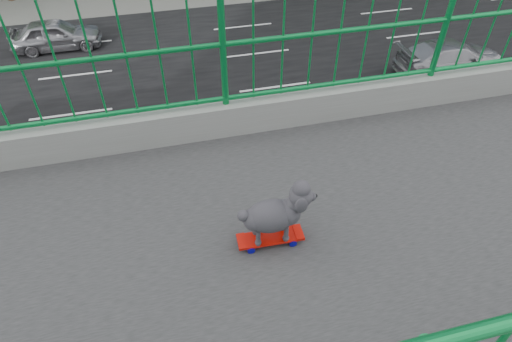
{
  "coord_description": "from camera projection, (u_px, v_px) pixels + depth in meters",
  "views": [
    {
      "loc": [
        1.78,
        3.48,
        9.42
      ],
      "look_at": [
        -0.66,
        4.09,
        7.13
      ],
      "focal_mm": 30.39,
      "sensor_mm": 36.0,
      "label": 1
    }
  ],
  "objects": [
    {
      "name": "road",
      "position": [
        71.0,
        115.0,
        16.3
      ],
      "size": [
        18.0,
        90.0,
        0.02
      ],
      "primitive_type": "cube",
      "color": "black",
      "rests_on": "ground"
    },
    {
      "name": "skateboard",
      "position": [
        270.0,
        238.0,
        3.01
      ],
      "size": [
        0.16,
        0.47,
        0.06
      ],
      "rotation": [
        0.0,
        0.0,
        -0.04
      ],
      "color": "red",
      "rests_on": "footbridge"
    },
    {
      "name": "poodle",
      "position": [
        275.0,
        213.0,
        2.84
      ],
      "size": [
        0.23,
        0.53,
        0.44
      ],
      "rotation": [
        0.0,
        0.0,
        -0.04
      ],
      "color": "#312F34",
      "rests_on": "skateboard"
    },
    {
      "name": "car_0",
      "position": [
        383.0,
        184.0,
        12.42
      ],
      "size": [
        1.83,
        4.54,
        1.55
      ],
      "primitive_type": "imported",
      "color": "black",
      "rests_on": "ground"
    },
    {
      "name": "car_4",
      "position": [
        56.0,
        35.0,
        19.86
      ],
      "size": [
        1.6,
        3.97,
        1.35
      ],
      "primitive_type": "imported",
      "rotation": [
        0.0,
        0.0,
        3.14
      ],
      "color": "gray",
      "rests_on": "ground"
    },
    {
      "name": "car_6",
      "position": [
        30.0,
        168.0,
        12.94
      ],
      "size": [
        2.51,
        5.44,
        1.51
      ],
      "primitive_type": "imported",
      "color": "red",
      "rests_on": "ground"
    },
    {
      "name": "car_7",
      "position": [
        451.0,
        58.0,
        18.2
      ],
      "size": [
        1.93,
        4.75,
        1.38
      ],
      "primitive_type": "imported",
      "rotation": [
        0.0,
        0.0,
        3.14
      ],
      "color": "gray",
      "rests_on": "ground"
    }
  ]
}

